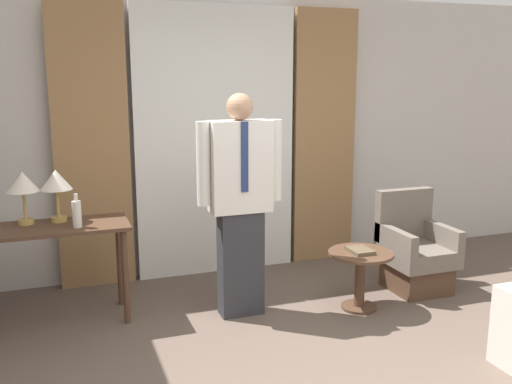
{
  "coord_description": "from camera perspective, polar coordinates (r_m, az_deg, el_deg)",
  "views": [
    {
      "loc": [
        -1.49,
        -2.62,
        1.94
      ],
      "look_at": [
        -0.03,
        1.43,
        1.05
      ],
      "focal_mm": 40.0,
      "sensor_mm": 36.0,
      "label": 1
    }
  ],
  "objects": [
    {
      "name": "curtain_drape_left",
      "position": [
        5.33,
        -16.12,
        4.25
      ],
      "size": [
        0.67,
        0.06,
        2.58
      ],
      "color": "#997047",
      "rests_on": "ground_plane"
    },
    {
      "name": "table_lamp_left",
      "position": [
        4.72,
        -22.29,
        0.7
      ],
      "size": [
        0.24,
        0.24,
        0.41
      ],
      "color": "tan",
      "rests_on": "desk"
    },
    {
      "name": "curtain_drape_right",
      "position": [
        5.94,
        6.85,
        5.35
      ],
      "size": [
        0.67,
        0.06,
        2.58
      ],
      "color": "#997047",
      "rests_on": "ground_plane"
    },
    {
      "name": "armchair",
      "position": [
        5.43,
        15.59,
        -5.99
      ],
      "size": [
        0.56,
        0.59,
        0.9
      ],
      "color": "#4C3323",
      "rests_on": "ground_plane"
    },
    {
      "name": "wall_back",
      "position": [
        5.64,
        -4.38,
        5.68
      ],
      "size": [
        10.0,
        0.06,
        2.7
      ],
      "color": "beige",
      "rests_on": "ground_plane"
    },
    {
      "name": "curtain_sheer_center",
      "position": [
        5.52,
        -4.01,
        4.93
      ],
      "size": [
        1.57,
        0.06,
        2.58
      ],
      "color": "white",
      "rests_on": "ground_plane"
    },
    {
      "name": "person",
      "position": [
        4.52,
        -1.59,
        -0.61
      ],
      "size": [
        0.7,
        0.23,
        1.8
      ],
      "color": "#2D2D33",
      "rests_on": "ground_plane"
    },
    {
      "name": "table_lamp_right",
      "position": [
        4.72,
        -19.35,
        0.9
      ],
      "size": [
        0.24,
        0.24,
        0.41
      ],
      "color": "tan",
      "rests_on": "desk"
    },
    {
      "name": "side_table",
      "position": [
        4.87,
        10.38,
        -7.68
      ],
      "size": [
        0.54,
        0.54,
        0.5
      ],
      "color": "#4C3323",
      "rests_on": "ground_plane"
    },
    {
      "name": "desk",
      "position": [
        4.7,
        -20.45,
        -4.72
      ],
      "size": [
        1.28,
        0.52,
        0.79
      ],
      "color": "#4C3323",
      "rests_on": "ground_plane"
    },
    {
      "name": "book",
      "position": [
        4.81,
        10.36,
        -5.77
      ],
      "size": [
        0.17,
        0.23,
        0.03
      ],
      "color": "brown",
      "rests_on": "side_table"
    },
    {
      "name": "bottle_near_edge",
      "position": [
        4.54,
        -17.49,
        -2.06
      ],
      "size": [
        0.07,
        0.07,
        0.26
      ],
      "color": "silver",
      "rests_on": "desk"
    }
  ]
}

